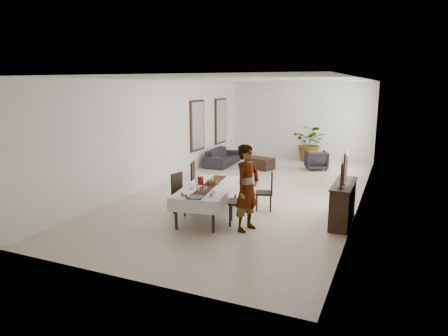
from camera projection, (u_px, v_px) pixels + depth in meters
floor at (253, 190)px, 11.78m from camera, size 6.00×12.00×0.00m
ceiling at (255, 80)px, 11.13m from camera, size 6.00×12.00×0.02m
wall_back at (301, 120)px, 16.84m from camera, size 6.00×0.02×3.20m
wall_front at (123, 182)px, 6.06m from camera, size 6.00×0.02×3.20m
wall_left at (164, 132)px, 12.62m from camera, size 0.02×12.00×3.20m
wall_right at (364, 142)px, 10.28m from camera, size 0.02×12.00×3.20m
dining_table_top at (208, 188)px, 9.39m from camera, size 1.30×2.38×0.05m
table_leg_fl at (176, 215)px, 8.54m from camera, size 0.08×0.08×0.66m
table_leg_fr at (213, 218)px, 8.35m from camera, size 0.08×0.08×0.66m
table_leg_bl at (205, 190)px, 10.57m from camera, size 0.08×0.08×0.66m
table_leg_br at (235, 192)px, 10.38m from camera, size 0.08×0.08×0.66m
tablecloth_top at (208, 187)px, 9.38m from camera, size 1.49×2.57×0.01m
tablecloth_drape_left at (186, 191)px, 9.54m from camera, size 0.41×2.39×0.28m
tablecloth_drape_right at (231, 194)px, 9.28m from camera, size 0.41×2.39×0.28m
tablecloth_drape_near at (192, 207)px, 8.26m from camera, size 1.09×0.19×0.28m
tablecloth_drape_far at (221, 181)px, 10.56m from camera, size 1.09×0.19×0.28m
table_runner at (208, 186)px, 9.38m from camera, size 0.71×2.37×0.00m
red_pitcher at (201, 181)px, 9.55m from camera, size 0.16×0.16×0.19m
pitcher_handle at (197, 180)px, 9.57m from camera, size 0.11×0.04×0.11m
wine_glass_near at (205, 190)px, 8.76m from camera, size 0.07×0.07×0.16m
wine_glass_mid at (198, 188)px, 8.90m from camera, size 0.07×0.07×0.16m
wine_glass_far at (211, 183)px, 9.40m from camera, size 0.07×0.07×0.16m
teacup_right at (213, 192)px, 8.77m from camera, size 0.08×0.08×0.06m
saucer_right at (213, 193)px, 8.78m from camera, size 0.14×0.14×0.01m
teacup_left at (193, 188)px, 9.13m from camera, size 0.08×0.08×0.06m
saucer_left at (193, 189)px, 9.13m from camera, size 0.14×0.14×0.01m
plate_near_right at (211, 196)px, 8.50m from camera, size 0.23×0.23×0.01m
bread_near_right at (211, 195)px, 8.50m from camera, size 0.08×0.08×0.08m
plate_near_left at (187, 193)px, 8.78m from camera, size 0.23×0.23×0.01m
plate_far_left at (203, 180)px, 9.94m from camera, size 0.23×0.23×0.01m
serving_tray at (195, 197)px, 8.44m from camera, size 0.34×0.34×0.02m
jam_jar_a at (186, 196)px, 8.46m from camera, size 0.06×0.06×0.07m
jam_jar_b at (182, 195)px, 8.54m from camera, size 0.06×0.06×0.07m
fruit_basket at (213, 182)px, 9.58m from camera, size 0.28×0.28×0.09m
fruit_red at (214, 179)px, 9.58m from camera, size 0.08×0.08×0.08m
fruit_green at (212, 179)px, 9.60m from camera, size 0.08×0.08×0.08m
fruit_yellow at (212, 180)px, 9.52m from camera, size 0.08×0.08×0.08m
chair_right_near_seat at (240, 202)px, 8.83m from camera, size 0.61×0.61×0.06m
chair_right_near_leg_fl at (248, 217)px, 8.67m from camera, size 0.06×0.06×0.48m
chair_right_near_leg_fr at (249, 211)px, 9.06m from camera, size 0.06×0.06×0.48m
chair_right_near_leg_bl at (230, 216)px, 8.71m from camera, size 0.06×0.06×0.48m
chair_right_near_leg_br at (231, 211)px, 9.10m from camera, size 0.06×0.06×0.48m
chair_right_near_back at (250, 188)px, 8.74m from camera, size 0.19×0.48×0.62m
chair_right_far_seat at (264, 193)px, 9.87m from camera, size 0.52×0.52×0.05m
chair_right_far_leg_fl at (271, 204)px, 9.73m from camera, size 0.05×0.05×0.41m
chair_right_far_leg_fr at (270, 200)px, 10.06m from camera, size 0.05×0.05×0.41m
chair_right_far_leg_bl at (257, 204)px, 9.76m from camera, size 0.05×0.05×0.41m
chair_right_far_leg_br at (257, 200)px, 10.10m from camera, size 0.05×0.05×0.41m
chair_right_far_back at (272, 182)px, 9.79m from camera, size 0.16×0.41×0.53m
chair_left_near_seat at (183, 196)px, 9.61m from camera, size 0.47×0.47×0.05m
chair_left_near_leg_fl at (182, 202)px, 9.88m from camera, size 0.05×0.05×0.41m
chair_left_near_leg_fr at (174, 206)px, 9.60m from camera, size 0.05×0.05×0.41m
chair_left_near_leg_bl at (193, 204)px, 9.70m from camera, size 0.05×0.05×0.41m
chair_left_near_leg_br at (185, 208)px, 9.42m from camera, size 0.05×0.05×0.41m
chair_left_near_back at (177, 184)px, 9.65m from camera, size 0.10×0.41×0.53m
chair_left_far_seat at (201, 185)px, 10.49m from camera, size 0.58×0.58×0.05m
chair_left_far_leg_fl at (195, 192)px, 10.75m from camera, size 0.06×0.06×0.45m
chair_left_far_leg_fr at (193, 196)px, 10.38m from camera, size 0.06×0.06×0.45m
chair_left_far_leg_bl at (209, 192)px, 10.71m from camera, size 0.06×0.06×0.45m
chair_left_far_leg_br at (207, 196)px, 10.34m from camera, size 0.06×0.06×0.45m
chair_left_far_back at (193, 173)px, 10.45m from camera, size 0.18×0.45×0.58m
woman at (247, 188)px, 8.39m from camera, size 0.61×0.77×1.85m
sideboard_body at (343, 204)px, 8.90m from camera, size 0.40×1.50×0.90m
sideboard_top at (344, 184)px, 8.81m from camera, size 0.44×1.56×0.03m
candlestick_near_base at (341, 188)px, 8.31m from camera, size 0.10×0.10×0.03m
candlestick_near_shaft at (342, 176)px, 8.25m from camera, size 0.05×0.05×0.50m
candlestick_near_candle at (342, 162)px, 8.19m from camera, size 0.04×0.04×0.08m
candlestick_mid_base at (343, 184)px, 8.67m from camera, size 0.10×0.10×0.03m
candlestick_mid_shaft at (344, 169)px, 8.60m from camera, size 0.05×0.05×0.65m
candlestick_mid_candle at (345, 152)px, 8.52m from camera, size 0.04×0.04×0.08m
candlestick_far_base at (346, 180)px, 9.02m from camera, size 0.10×0.10×0.03m
candlestick_far_shaft at (346, 167)px, 8.97m from camera, size 0.05×0.05×0.55m
candlestick_far_candle at (347, 154)px, 8.90m from camera, size 0.04×0.04×0.08m
sofa at (223, 157)px, 15.56m from camera, size 0.95×2.16×0.62m
armchair at (316, 160)px, 14.65m from camera, size 0.99×1.00×0.70m
coffee_table at (260, 163)px, 14.77m from camera, size 1.08×0.87×0.42m
potted_plant at (311, 143)px, 16.21m from camera, size 1.60×1.48×1.48m
mirror_frame_near at (197, 126)px, 14.58m from camera, size 0.06×1.05×1.85m
mirror_glass_near at (198, 126)px, 14.57m from camera, size 0.01×0.90×1.70m
mirror_frame_far at (221, 121)px, 16.47m from camera, size 0.06×1.05×1.85m
mirror_glass_far at (221, 121)px, 16.45m from camera, size 0.01×0.90×1.70m
fan_rod at (283, 84)px, 13.84m from camera, size 0.04×0.04×0.20m
fan_hub at (283, 90)px, 13.88m from camera, size 0.16×0.16×0.08m
fan_blade_n at (286, 89)px, 14.20m from camera, size 0.10×0.55×0.01m
fan_blade_s at (280, 90)px, 13.57m from camera, size 0.10×0.55×0.01m
fan_blade_e at (293, 90)px, 13.74m from camera, size 0.55×0.10×0.01m
fan_blade_w at (273, 90)px, 14.02m from camera, size 0.55×0.10×0.01m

